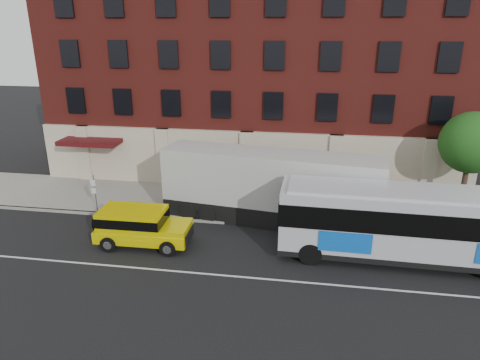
% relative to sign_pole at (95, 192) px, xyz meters
% --- Properties ---
extents(ground, '(120.00, 120.00, 0.00)m').
position_rel_sign_pole_xyz_m(ground, '(8.50, -6.15, -1.45)').
color(ground, black).
rests_on(ground, ground).
extents(sidewalk, '(60.00, 6.00, 0.15)m').
position_rel_sign_pole_xyz_m(sidewalk, '(8.50, 2.85, -1.38)').
color(sidewalk, gray).
rests_on(sidewalk, ground).
extents(kerb, '(60.00, 0.25, 0.15)m').
position_rel_sign_pole_xyz_m(kerb, '(8.50, -0.15, -1.38)').
color(kerb, gray).
rests_on(kerb, ground).
extents(lane_line, '(60.00, 0.12, 0.01)m').
position_rel_sign_pole_xyz_m(lane_line, '(8.50, -5.65, -1.45)').
color(lane_line, silver).
rests_on(lane_line, ground).
extents(building, '(30.00, 12.10, 15.00)m').
position_rel_sign_pole_xyz_m(building, '(8.49, 10.77, 6.13)').
color(building, maroon).
rests_on(building, sidewalk).
extents(sign_pole, '(0.30, 0.20, 2.50)m').
position_rel_sign_pole_xyz_m(sign_pole, '(0.00, 0.00, 0.00)').
color(sign_pole, slate).
rests_on(sign_pole, ground).
extents(street_tree, '(3.60, 3.60, 6.20)m').
position_rel_sign_pole_xyz_m(street_tree, '(22.04, 3.34, 2.96)').
color(street_tree, '#36251B').
rests_on(street_tree, sidewalk).
extents(city_bus, '(13.55, 3.20, 3.70)m').
position_rel_sign_pole_xyz_m(city_bus, '(18.16, -2.83, 0.59)').
color(city_bus, '#B3B5BD').
rests_on(city_bus, ground).
extents(yellow_suv, '(5.19, 2.34, 1.97)m').
position_rel_sign_pole_xyz_m(yellow_suv, '(4.10, -3.32, -0.32)').
color(yellow_suv, '#D3C300').
rests_on(yellow_suv, ground).
extents(shipping_container, '(12.82, 4.22, 4.20)m').
position_rel_sign_pole_xyz_m(shipping_container, '(10.61, 0.65, 0.63)').
color(shipping_container, black).
rests_on(shipping_container, ground).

